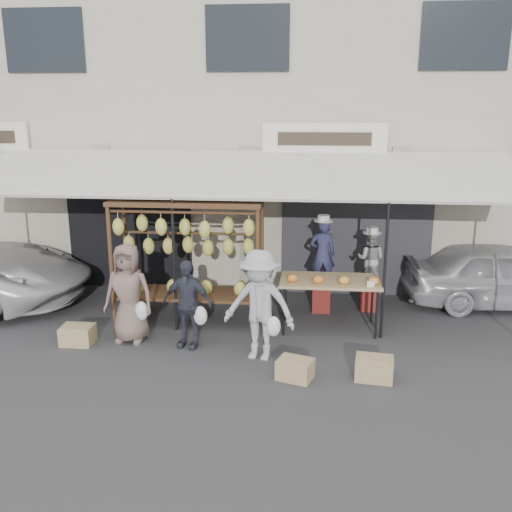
{
  "coord_description": "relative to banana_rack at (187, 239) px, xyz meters",
  "views": [
    {
      "loc": [
        1.27,
        -7.92,
        3.83
      ],
      "look_at": [
        0.36,
        1.4,
        1.3
      ],
      "focal_mm": 40.0,
      "sensor_mm": 36.0,
      "label": 1
    }
  ],
  "objects": [
    {
      "name": "ground_plane",
      "position": [
        0.83,
        -1.45,
        -1.56
      ],
      "size": [
        90.0,
        90.0,
        0.0
      ],
      "primitive_type": "plane",
      "color": "#2D2D30"
    },
    {
      "name": "shophouse",
      "position": [
        0.83,
        5.04,
        2.08
      ],
      "size": [
        24.0,
        6.15,
        7.3
      ],
      "color": "#BEB69D",
      "rests_on": "ground_plane"
    },
    {
      "name": "awning",
      "position": [
        0.84,
        0.83,
        1.01
      ],
      "size": [
        10.0,
        2.35,
        2.92
      ],
      "color": "silver",
      "rests_on": "ground_plane"
    },
    {
      "name": "banana_rack",
      "position": [
        0.0,
        0.0,
        0.0
      ],
      "size": [
        2.6,
        0.9,
        2.24
      ],
      "color": "#462F1B",
      "rests_on": "ground_plane"
    },
    {
      "name": "produce_table",
      "position": [
        2.46,
        -0.02,
        -0.7
      ],
      "size": [
        1.7,
        0.9,
        1.04
      ],
      "color": "tan",
      "rests_on": "ground_plane"
    },
    {
      "name": "vendor_left",
      "position": [
        2.34,
        0.88,
        -0.44
      ],
      "size": [
        0.5,
        0.36,
        1.31
      ],
      "primitive_type": "imported",
      "rotation": [
        0.0,
        0.0,
        3.24
      ],
      "color": "#292B4E",
      "rests_on": "stool_left"
    },
    {
      "name": "vendor_right",
      "position": [
        3.24,
        1.05,
        -0.56
      ],
      "size": [
        0.61,
        0.54,
        1.07
      ],
      "primitive_type": "imported",
      "rotation": [
        0.0,
        0.0,
        2.84
      ],
      "color": "#A5A5A5",
      "rests_on": "stool_right"
    },
    {
      "name": "customer_left",
      "position": [
        -0.82,
        -0.83,
        -0.74
      ],
      "size": [
        0.84,
        0.57,
        1.65
      ],
      "primitive_type": "imported",
      "rotation": [
        0.0,
        0.0,
        -0.06
      ],
      "color": "#6D5850",
      "rests_on": "ground_plane"
    },
    {
      "name": "customer_mid",
      "position": [
        0.18,
        -0.95,
        -0.84
      ],
      "size": [
        0.9,
        0.52,
        1.45
      ],
      "primitive_type": "imported",
      "rotation": [
        0.0,
        0.0,
        -0.21
      ],
      "color": "#30333F",
      "rests_on": "ground_plane"
    },
    {
      "name": "customer_right",
      "position": [
        1.36,
        -1.28,
        -0.7
      ],
      "size": [
        1.22,
        0.87,
        1.72
      ],
      "primitive_type": "imported",
      "rotation": [
        0.0,
        0.0,
        -0.22
      ],
      "color": "#A0A1A8",
      "rests_on": "ground_plane"
    },
    {
      "name": "stool_left",
      "position": [
        2.34,
        0.88,
        -1.33
      ],
      "size": [
        0.42,
        0.42,
        0.47
      ],
      "primitive_type": "cube",
      "rotation": [
        0.0,
        0.0,
        -0.33
      ],
      "color": "maroon",
      "rests_on": "ground_plane"
    },
    {
      "name": "stool_right",
      "position": [
        3.24,
        1.05,
        -1.33
      ],
      "size": [
        0.4,
        0.4,
        0.47
      ],
      "primitive_type": "cube",
      "rotation": [
        0.0,
        0.0,
        0.23
      ],
      "color": "maroon",
      "rests_on": "ground_plane"
    },
    {
      "name": "crate_near_a",
      "position": [
        1.94,
        -1.92,
        -1.42
      ],
      "size": [
        0.58,
        0.5,
        0.29
      ],
      "primitive_type": "cube",
      "rotation": [
        0.0,
        0.0,
        -0.33
      ],
      "color": "tan",
      "rests_on": "ground_plane"
    },
    {
      "name": "crate_near_b",
      "position": [
        3.06,
        -1.81,
        -1.4
      ],
      "size": [
        0.57,
        0.46,
        0.32
      ],
      "primitive_type": "cube",
      "rotation": [
        0.0,
        0.0,
        -0.13
      ],
      "color": "tan",
      "rests_on": "ground_plane"
    },
    {
      "name": "crate_far",
      "position": [
        -1.64,
        -1.04,
        -1.41
      ],
      "size": [
        0.52,
        0.39,
        0.31
      ],
      "primitive_type": "cube",
      "rotation": [
        0.0,
        0.0,
        0.01
      ],
      "color": "tan",
      "rests_on": "ground_plane"
    },
    {
      "name": "sedan",
      "position": [
        5.81,
        1.51,
        -0.94
      ],
      "size": [
        3.74,
        1.67,
        1.25
      ],
      "primitive_type": "imported",
      "rotation": [
        0.0,
        0.0,
        1.62
      ],
      "color": "#AAABB0",
      "rests_on": "ground_plane"
    }
  ]
}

